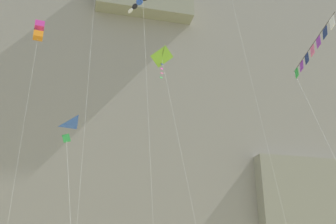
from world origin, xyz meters
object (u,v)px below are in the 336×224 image
(kite_box_near_cliff, at_px, (39,31))
(kite_banner_upper_right, at_px, (314,54))
(kite_delta_low_left, at_px, (58,138))
(kite_diamond_far_right, at_px, (163,62))
(kite_windsock_upper_mid, at_px, (140,2))

(kite_box_near_cliff, xyz_separation_m, kite_banner_upper_right, (19.10, -17.61, -10.24))
(kite_banner_upper_right, bearing_deg, kite_box_near_cliff, 137.33)
(kite_delta_low_left, height_order, kite_diamond_far_right, kite_diamond_far_right)
(kite_diamond_far_right, relative_size, kite_banner_upper_right, 1.29)
(kite_box_near_cliff, xyz_separation_m, kite_delta_low_left, (3.72, -13.88, -15.89))
(kite_delta_low_left, bearing_deg, kite_banner_upper_right, -13.61)
(kite_windsock_upper_mid, xyz_separation_m, kite_delta_low_left, (-5.74, -7.40, -16.39))
(kite_delta_low_left, bearing_deg, kite_box_near_cliff, 105.00)
(kite_box_near_cliff, height_order, kite_windsock_upper_mid, kite_box_near_cliff)
(kite_box_near_cliff, bearing_deg, kite_diamond_far_right, -34.26)
(kite_diamond_far_right, distance_m, kite_banner_upper_right, 13.05)
(kite_box_near_cliff, xyz_separation_m, kite_windsock_upper_mid, (9.46, -6.48, 0.50))
(kite_diamond_far_right, height_order, kite_banner_upper_right, kite_diamond_far_right)
(kite_delta_low_left, height_order, kite_banner_upper_right, kite_banner_upper_right)
(kite_diamond_far_right, bearing_deg, kite_windsock_upper_mid, 146.62)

